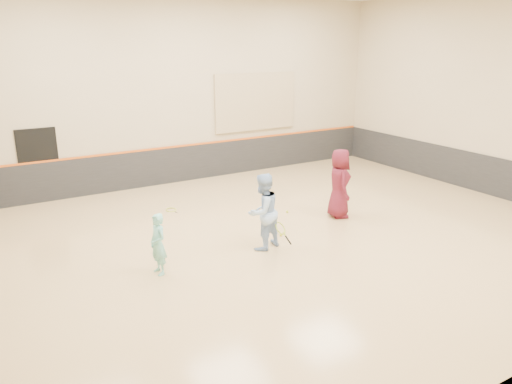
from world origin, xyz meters
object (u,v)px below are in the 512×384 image
instructor (263,212)px  young_man (339,183)px  girl (158,244)px  spare_racket (171,209)px

instructor → young_man: (2.89, 0.79, 0.04)m
girl → young_man: 5.46m
young_man → spare_racket: young_man is taller
girl → young_man: bearing=92.5°
girl → spare_racket: size_ratio=1.92×
girl → spare_racket: (1.67, 3.59, -0.60)m
instructor → young_man: 3.00m
girl → spare_racket: 4.01m
young_man → spare_racket: (-3.72, 2.79, -0.89)m
young_man → spare_racket: size_ratio=2.77×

